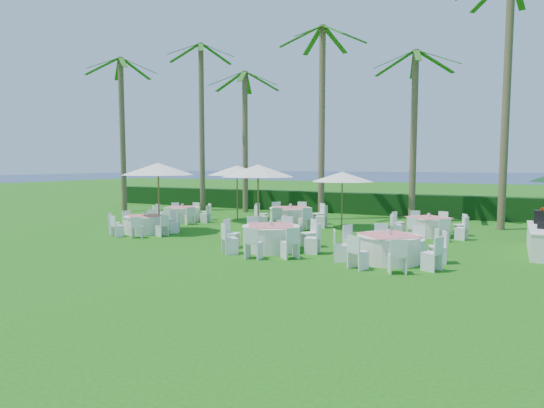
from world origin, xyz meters
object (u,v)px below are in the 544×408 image
at_px(banquet_table_d, 183,214).
at_px(banquet_table_f, 428,226).
at_px(banquet_table_e, 291,216).
at_px(umbrella_c, 237,170).
at_px(umbrella_b, 258,171).
at_px(umbrella_d, 342,177).
at_px(umbrella_a, 158,169).
at_px(buffet_table, 541,239).
at_px(banquet_table_c, 389,248).
at_px(banquet_table_a, 145,224).
at_px(banquet_table_b, 271,237).

relative_size(banquet_table_d, banquet_table_f, 0.98).
relative_size(banquet_table_e, umbrella_c, 1.15).
bearing_deg(umbrella_b, umbrella_d, 55.54).
xyz_separation_m(umbrella_a, buffet_table, (13.99, 1.96, -2.20)).
xyz_separation_m(umbrella_a, umbrella_d, (6.48, 4.59, -0.36)).
relative_size(banquet_table_c, umbrella_b, 1.05).
bearing_deg(banquet_table_c, banquet_table_a, 173.48).
bearing_deg(banquet_table_c, banquet_table_b, 178.52).
xyz_separation_m(banquet_table_b, umbrella_c, (-5.04, 6.31, 2.11)).
relative_size(banquet_table_a, umbrella_c, 0.96).
bearing_deg(banquet_table_e, banquet_table_d, -170.91).
height_order(banquet_table_b, banquet_table_d, banquet_table_b).
relative_size(banquet_table_c, umbrella_d, 1.12).
xyz_separation_m(banquet_table_c, banquet_table_f, (0.38, 5.57, -0.03)).
height_order(banquet_table_a, umbrella_c, umbrella_c).
distance_m(banquet_table_e, umbrella_d, 3.01).
bearing_deg(banquet_table_a, banquet_table_f, 22.37).
bearing_deg(buffet_table, banquet_table_e, 166.84).
distance_m(banquet_table_c, banquet_table_e, 8.21).
bearing_deg(umbrella_c, banquet_table_b, -51.40).
bearing_deg(buffet_table, umbrella_d, 160.74).
relative_size(umbrella_a, buffet_table, 0.81).
bearing_deg(umbrella_c, banquet_table_e, -9.74).
height_order(banquet_table_c, buffet_table, buffet_table).
bearing_deg(umbrella_a, banquet_table_e, 45.98).
xyz_separation_m(banquet_table_d, umbrella_d, (7.86, 1.20, 1.92)).
distance_m(umbrella_a, umbrella_d, 7.95).
relative_size(banquet_table_a, umbrella_a, 0.97).
relative_size(banquet_table_a, banquet_table_f, 0.96).
distance_m(umbrella_a, umbrella_c, 4.91).
relative_size(umbrella_b, buffet_table, 0.82).
distance_m(banquet_table_d, umbrella_a, 4.31).
distance_m(umbrella_b, buffet_table, 10.15).
bearing_deg(banquet_table_e, umbrella_b, -90.35).
bearing_deg(banquet_table_a, buffet_table, 9.39).
bearing_deg(umbrella_a, banquet_table_a, -134.82).
height_order(banquet_table_c, banquet_table_d, banquet_table_c).
bearing_deg(buffet_table, banquet_table_d, 174.71).
bearing_deg(banquet_table_f, umbrella_b, -155.11).
xyz_separation_m(banquet_table_d, umbrella_b, (5.49, -2.27, 2.21)).
relative_size(umbrella_a, umbrella_c, 0.99).
height_order(umbrella_d, buffet_table, umbrella_d).
relative_size(banquet_table_c, buffet_table, 0.86).
xyz_separation_m(banquet_table_c, buffet_table, (4.11, 3.56, 0.03)).
xyz_separation_m(banquet_table_a, banquet_table_e, (4.54, 4.69, 0.07)).
distance_m(banquet_table_e, banquet_table_f, 6.14).
height_order(banquet_table_e, buffet_table, buffet_table).
distance_m(umbrella_c, buffet_table, 13.51).
height_order(banquet_table_b, umbrella_c, umbrella_c).
xyz_separation_m(umbrella_a, umbrella_b, (4.11, 1.12, -0.06)).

